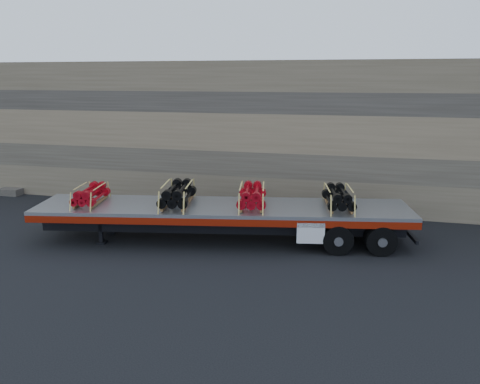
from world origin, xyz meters
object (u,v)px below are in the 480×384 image
object	(u,v)px
trailer	(222,223)
bundle_rear	(338,198)
bundle_front	(91,195)
bundle_midrear	(252,196)
bundle_midfront	(178,195)

from	to	relation	value
trailer	bundle_rear	world-z (taller)	bundle_rear
bundle_front	bundle_rear	world-z (taller)	bundle_rear
bundle_midrear	bundle_rear	xyz separation A→B (m)	(3.23, 0.59, -0.01)
bundle_midrear	bundle_rear	size ratio (longest dim) A/B	1.03
bundle_midfront	bundle_midrear	distance (m)	2.89
trailer	bundle_midrear	distance (m)	1.59
trailer	bundle_rear	size ratio (longest dim) A/B	6.99
bundle_midrear	bundle_midfront	bearing A→B (deg)	180.00
trailer	bundle_front	distance (m)	5.28
bundle_midfront	bundle_rear	distance (m)	6.17
bundle_front	bundle_midrear	xyz separation A→B (m)	(6.23, 1.13, 0.04)
bundle_front	bundle_rear	bearing A→B (deg)	0.00
bundle_front	bundle_midfront	size ratio (longest dim) A/B	0.84
bundle_front	bundle_rear	distance (m)	9.62
bundle_rear	bundle_midfront	bearing A→B (deg)	180.00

